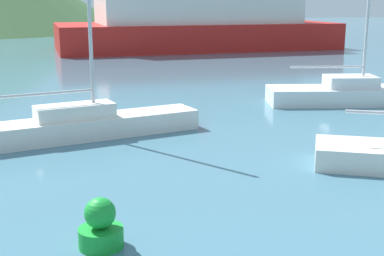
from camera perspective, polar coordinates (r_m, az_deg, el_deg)
The scene contains 4 objects.
sailboat_inner at distance 17.91m, azimuth -12.31°, elevation 0.29°, with size 8.54×3.09×7.34m.
sailboat_middle at distance 24.43m, azimuth 16.49°, elevation 3.61°, with size 7.39×3.68×7.87m.
ferry_distant at distance 49.79m, azimuth 0.47°, elevation 11.57°, with size 25.13×10.04×7.73m.
buoy_marker at distance 10.14m, azimuth -9.72°, elevation -10.36°, with size 0.84×0.84×0.96m.
Camera 1 is at (-4.16, 0.98, 4.48)m, focal length 50.00 mm.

